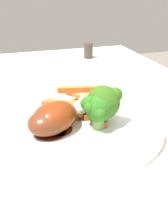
{
  "coord_description": "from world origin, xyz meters",
  "views": [
    {
      "loc": [
        0.41,
        -0.08,
        0.95
      ],
      "look_at": [
        -0.0,
        0.05,
        0.74
      ],
      "focal_mm": 44.0,
      "sensor_mm": 36.0,
      "label": 1
    }
  ],
  "objects_px": {
    "broccoli_floret_middle": "(97,108)",
    "pepper_shaker": "(88,51)",
    "chicken_drumstick_extra": "(51,121)",
    "chicken_drumstick_near": "(59,115)",
    "dinner_plate": "(84,125)",
    "carrot_fries_pile": "(81,103)",
    "chicken_drumstick_far": "(60,116)",
    "dining_table": "(58,177)",
    "broccoli_floret_front": "(102,103)"
  },
  "relations": [
    {
      "from": "broccoli_floret_middle",
      "to": "pepper_shaker",
      "type": "bearing_deg",
      "value": 163.32
    },
    {
      "from": "chicken_drumstick_extra",
      "to": "chicken_drumstick_near",
      "type": "bearing_deg",
      "value": 135.73
    },
    {
      "from": "dinner_plate",
      "to": "chicken_drumstick_near",
      "type": "height_order",
      "value": "chicken_drumstick_near"
    },
    {
      "from": "dinner_plate",
      "to": "chicken_drumstick_near",
      "type": "relative_size",
      "value": 2.08
    },
    {
      "from": "dinner_plate",
      "to": "chicken_drumstick_extra",
      "type": "bearing_deg",
      "value": -74.74
    },
    {
      "from": "carrot_fries_pile",
      "to": "chicken_drumstick_far",
      "type": "xyz_separation_m",
      "value": [
        0.06,
        -0.05,
        0.01
      ]
    },
    {
      "from": "dining_table",
      "to": "broccoli_floret_middle",
      "type": "height_order",
      "value": "broccoli_floret_middle"
    },
    {
      "from": "dining_table",
      "to": "chicken_drumstick_far",
      "type": "height_order",
      "value": "chicken_drumstick_far"
    },
    {
      "from": "dinner_plate",
      "to": "broccoli_floret_middle",
      "type": "distance_m",
      "value": 0.05
    },
    {
      "from": "dining_table",
      "to": "pepper_shaker",
      "type": "height_order",
      "value": "pepper_shaker"
    },
    {
      "from": "chicken_drumstick_near",
      "to": "chicken_drumstick_extra",
      "type": "relative_size",
      "value": 1.1
    },
    {
      "from": "dinner_plate",
      "to": "carrot_fries_pile",
      "type": "relative_size",
      "value": 1.88
    },
    {
      "from": "dining_table",
      "to": "broccoli_floret_middle",
      "type": "relative_size",
      "value": 20.11
    },
    {
      "from": "pepper_shaker",
      "to": "broccoli_floret_middle",
      "type": "bearing_deg",
      "value": -16.68
    },
    {
      "from": "carrot_fries_pile",
      "to": "pepper_shaker",
      "type": "relative_size",
      "value": 3.01
    },
    {
      "from": "chicken_drumstick_far",
      "to": "chicken_drumstick_near",
      "type": "bearing_deg",
      "value": -177.88
    },
    {
      "from": "dinner_plate",
      "to": "chicken_drumstick_extra",
      "type": "distance_m",
      "value": 0.07
    },
    {
      "from": "carrot_fries_pile",
      "to": "chicken_drumstick_far",
      "type": "relative_size",
      "value": 1.26
    },
    {
      "from": "chicken_drumstick_near",
      "to": "carrot_fries_pile",
      "type": "bearing_deg",
      "value": 133.63
    },
    {
      "from": "dining_table",
      "to": "carrot_fries_pile",
      "type": "height_order",
      "value": "carrot_fries_pile"
    },
    {
      "from": "dining_table",
      "to": "chicken_drumstick_far",
      "type": "bearing_deg",
      "value": 42.04
    },
    {
      "from": "broccoli_floret_middle",
      "to": "chicken_drumstick_near",
      "type": "bearing_deg",
      "value": -113.92
    },
    {
      "from": "broccoli_floret_front",
      "to": "pepper_shaker",
      "type": "distance_m",
      "value": 0.49
    },
    {
      "from": "dinner_plate",
      "to": "chicken_drumstick_far",
      "type": "xyz_separation_m",
      "value": [
        0.01,
        -0.04,
        0.03
      ]
    },
    {
      "from": "broccoli_floret_front",
      "to": "broccoli_floret_middle",
      "type": "bearing_deg",
      "value": -48.5
    },
    {
      "from": "dining_table",
      "to": "dinner_plate",
      "type": "xyz_separation_m",
      "value": [
        -0.0,
        0.05,
        0.1
      ]
    },
    {
      "from": "chicken_drumstick_near",
      "to": "chicken_drumstick_extra",
      "type": "height_order",
      "value": "chicken_drumstick_near"
    },
    {
      "from": "broccoli_floret_front",
      "to": "dining_table",
      "type": "bearing_deg",
      "value": -98.17
    },
    {
      "from": "broccoli_floret_front",
      "to": "pepper_shaker",
      "type": "bearing_deg",
      "value": 164.54
    },
    {
      "from": "dinner_plate",
      "to": "carrot_fries_pile",
      "type": "xyz_separation_m",
      "value": [
        -0.05,
        0.01,
        0.02
      ]
    },
    {
      "from": "broccoli_floret_front",
      "to": "chicken_drumstick_extra",
      "type": "distance_m",
      "value": 0.09
    },
    {
      "from": "chicken_drumstick_extra",
      "to": "broccoli_floret_front",
      "type": "bearing_deg",
      "value": 91.9
    },
    {
      "from": "chicken_drumstick_near",
      "to": "chicken_drumstick_extra",
      "type": "bearing_deg",
      "value": -44.27
    },
    {
      "from": "chicken_drumstick_far",
      "to": "pepper_shaker",
      "type": "bearing_deg",
      "value": 156.44
    },
    {
      "from": "dining_table",
      "to": "chicken_drumstick_far",
      "type": "relative_size",
      "value": 10.29
    },
    {
      "from": "chicken_drumstick_far",
      "to": "chicken_drumstick_extra",
      "type": "distance_m",
      "value": 0.02
    },
    {
      "from": "chicken_drumstick_near",
      "to": "chicken_drumstick_far",
      "type": "bearing_deg",
      "value": 2.12
    },
    {
      "from": "dining_table",
      "to": "chicken_drumstick_extra",
      "type": "xyz_separation_m",
      "value": [
        0.01,
        -0.01,
        0.13
      ]
    },
    {
      "from": "broccoli_floret_middle",
      "to": "chicken_drumstick_near",
      "type": "relative_size",
      "value": 0.45
    },
    {
      "from": "broccoli_floret_middle",
      "to": "chicken_drumstick_near",
      "type": "xyz_separation_m",
      "value": [
        -0.03,
        -0.06,
        -0.01
      ]
    },
    {
      "from": "broccoli_floret_middle",
      "to": "chicken_drumstick_near",
      "type": "distance_m",
      "value": 0.07
    },
    {
      "from": "broccoli_floret_middle",
      "to": "chicken_drumstick_extra",
      "type": "distance_m",
      "value": 0.08
    },
    {
      "from": "broccoli_floret_front",
      "to": "broccoli_floret_middle",
      "type": "height_order",
      "value": "broccoli_floret_front"
    },
    {
      "from": "dinner_plate",
      "to": "broccoli_floret_middle",
      "type": "xyz_separation_m",
      "value": [
        0.03,
        0.01,
        0.04
      ]
    },
    {
      "from": "broccoli_floret_middle",
      "to": "pepper_shaker",
      "type": "height_order",
      "value": "broccoli_floret_middle"
    },
    {
      "from": "dining_table",
      "to": "broccoli_floret_front",
      "type": "distance_m",
      "value": 0.17
    },
    {
      "from": "dining_table",
      "to": "broccoli_floret_middle",
      "type": "bearing_deg",
      "value": 69.48
    },
    {
      "from": "chicken_drumstick_far",
      "to": "pepper_shaker",
      "type": "height_order",
      "value": "chicken_drumstick_far"
    },
    {
      "from": "pepper_shaker",
      "to": "chicken_drumstick_near",
      "type": "bearing_deg",
      "value": -24.02
    },
    {
      "from": "chicken_drumstick_far",
      "to": "carrot_fries_pile",
      "type": "bearing_deg",
      "value": 138.53
    }
  ]
}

